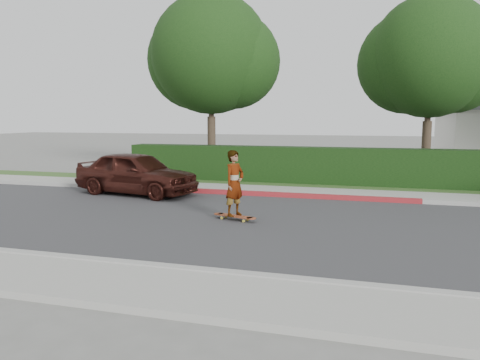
# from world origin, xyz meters

# --- Properties ---
(ground) EXTENTS (120.00, 120.00, 0.00)m
(ground) POSITION_xyz_m (0.00, 0.00, 0.00)
(ground) COLOR slate
(ground) RESTS_ON ground
(road) EXTENTS (60.00, 8.00, 0.01)m
(road) POSITION_xyz_m (0.00, 0.00, 0.01)
(road) COLOR #2D2D30
(road) RESTS_ON ground
(curb_near) EXTENTS (60.00, 0.20, 0.15)m
(curb_near) POSITION_xyz_m (0.00, -4.10, 0.07)
(curb_near) COLOR #9E9E99
(curb_near) RESTS_ON ground
(sidewalk_near) EXTENTS (60.00, 1.60, 0.12)m
(sidewalk_near) POSITION_xyz_m (0.00, -5.00, 0.06)
(sidewalk_near) COLOR gray
(sidewalk_near) RESTS_ON ground
(curb_far) EXTENTS (60.00, 0.20, 0.15)m
(curb_far) POSITION_xyz_m (0.00, 4.10, 0.07)
(curb_far) COLOR #9E9E99
(curb_far) RESTS_ON ground
(curb_red_section) EXTENTS (12.00, 0.21, 0.15)m
(curb_red_section) POSITION_xyz_m (-5.00, 4.10, 0.08)
(curb_red_section) COLOR maroon
(curb_red_section) RESTS_ON ground
(sidewalk_far) EXTENTS (60.00, 1.60, 0.12)m
(sidewalk_far) POSITION_xyz_m (0.00, 5.00, 0.06)
(sidewalk_far) COLOR gray
(sidewalk_far) RESTS_ON ground
(planting_strip) EXTENTS (60.00, 1.60, 0.10)m
(planting_strip) POSITION_xyz_m (0.00, 6.60, 0.05)
(planting_strip) COLOR #2D4C1E
(planting_strip) RESTS_ON ground
(hedge) EXTENTS (15.00, 1.00, 1.50)m
(hedge) POSITION_xyz_m (-3.00, 7.20, 0.75)
(hedge) COLOR black
(hedge) RESTS_ON ground
(flowering_shrub) EXTENTS (1.40, 1.00, 0.90)m
(flowering_shrub) POSITION_xyz_m (-10.01, 6.74, 0.33)
(flowering_shrub) COLOR #2D4C19
(flowering_shrub) RESTS_ON ground
(tree_left) EXTENTS (5.99, 5.21, 8.00)m
(tree_left) POSITION_xyz_m (-7.51, 8.69, 5.26)
(tree_left) COLOR #33261C
(tree_left) RESTS_ON ground
(tree_center) EXTENTS (5.66, 4.84, 7.44)m
(tree_center) POSITION_xyz_m (1.49, 9.19, 4.90)
(tree_center) COLOR #33261C
(tree_center) RESTS_ON ground
(skateboard) EXTENTS (1.28, 0.59, 0.12)m
(skateboard) POSITION_xyz_m (-3.91, 0.21, 0.11)
(skateboard) COLOR gold
(skateboard) RESTS_ON ground
(skateboarder) EXTENTS (0.63, 0.73, 1.70)m
(skateboarder) POSITION_xyz_m (-3.91, 0.21, 0.98)
(skateboarder) COLOR white
(skateboarder) RESTS_ON skateboard
(car_maroon) EXTENTS (4.68, 2.56, 1.51)m
(car_maroon) POSITION_xyz_m (-8.40, 3.24, 0.75)
(car_maroon) COLOR #3B1813
(car_maroon) RESTS_ON ground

